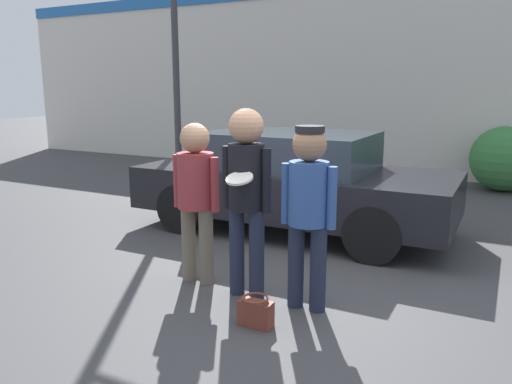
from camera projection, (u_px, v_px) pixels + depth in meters
The scene contains 9 objects.
ground_plane at pixel (283, 289), 5.13m from camera, with size 56.00×56.00×0.00m, color #3F3F42.
storefront_building at pixel (421, 76), 11.07m from camera, with size 24.00×0.22×4.48m.
person_left at pixel (196, 189), 5.13m from camera, with size 0.55×0.38×1.68m.
person_middle_with_frisbee at pixel (246, 185), 4.74m from camera, with size 0.51×0.54×1.85m.
person_right at pixel (308, 201), 4.47m from camera, with size 0.53×0.36×1.71m.
parked_car_near at pixel (293, 180), 7.11m from camera, with size 4.41×1.91×1.42m.
street_lamp at pixel (189, 14), 8.60m from camera, with size 1.58×0.35×5.20m.
shrub at pixel (504, 159), 9.86m from camera, with size 1.29×1.29×1.29m.
handbag at pixel (256, 312), 4.31m from camera, with size 0.30×0.23×0.27m.
Camera 1 is at (1.97, -4.40, 2.03)m, focal length 35.00 mm.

